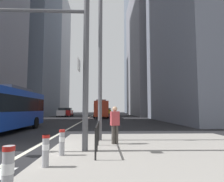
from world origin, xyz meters
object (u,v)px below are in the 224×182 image
car_oncoming_mid (63,112)px  car_receding_near (108,111)px  street_lamp_post (100,40)px  bollard_right (62,141)px  pedestrian_waiting (115,123)px  city_bus_blue_oncoming (0,107)px  car_oncoming_far (68,112)px  traffic_signal_gantry (32,46)px  bollard_front (8,172)px  car_receding_far (104,111)px  city_bus_red_receding (101,108)px  bollard_left (46,149)px

car_oncoming_mid → car_receding_near: (10.13, 18.25, -0.00)m
street_lamp_post → bollard_right: (-1.22, -3.15, -4.66)m
bollard_right → pedestrian_waiting: bearing=47.3°
city_bus_blue_oncoming → car_receding_near: city_bus_blue_oncoming is taller
city_bus_blue_oncoming → pedestrian_waiting: (7.73, -5.12, -0.76)m
street_lamp_post → pedestrian_waiting: (0.70, -1.08, -4.21)m
car_oncoming_far → pedestrian_waiting: car_oncoming_far is taller
city_bus_blue_oncoming → car_oncoming_far: city_bus_blue_oncoming is taller
traffic_signal_gantry → bollard_front: 5.50m
city_bus_blue_oncoming → car_oncoming_mid: city_bus_blue_oncoming is taller
car_oncoming_far → city_bus_blue_oncoming: bearing=-88.7°
car_receding_far → car_oncoming_far: bearing=-121.8°
city_bus_red_receding → bollard_front: size_ratio=11.87×
city_bus_blue_oncoming → traffic_signal_gantry: traffic_signal_gantry is taller
car_oncoming_far → street_lamp_post: street_lamp_post is taller
bollard_front → pedestrian_waiting: bearing=69.6°
bollard_front → bollard_right: size_ratio=1.12×
traffic_signal_gantry → bollard_front: size_ratio=6.61×
car_receding_far → bollard_left: size_ratio=5.18×
city_bus_red_receding → traffic_signal_gantry: traffic_signal_gantry is taller
car_receding_far → street_lamp_post: 46.24m
car_receding_near → bollard_right: bearing=-92.9°
car_oncoming_mid → car_receding_far: same height
car_receding_near → bollard_left: size_ratio=4.80×
city_bus_blue_oncoming → car_receding_far: size_ratio=2.59×
city_bus_red_receding → street_lamp_post: street_lamp_post is taller
traffic_signal_gantry → car_receding_far: bearing=86.7°
bollard_front → city_bus_red_receding: bearing=88.5°
car_oncoming_far → pedestrian_waiting: bearing=-76.3°
city_bus_blue_oncoming → car_oncoming_mid: (-1.62, 28.30, -0.85)m
car_oncoming_mid → bollard_right: 36.26m
car_receding_near → bollard_front: (-2.84, -57.19, -0.31)m
city_bus_red_receding → car_oncoming_mid: (-8.21, 3.42, -0.85)m
bollard_left → bollard_right: size_ratio=1.00×
street_lamp_post → pedestrian_waiting: size_ratio=4.80×
car_oncoming_mid → car_receding_near: same height
traffic_signal_gantry → bollard_right: 3.81m
bollard_left → pedestrian_waiting: bearing=58.7°
car_receding_near → street_lamp_post: size_ratio=0.51×
traffic_signal_gantry → bollard_right: size_ratio=7.37×
city_bus_blue_oncoming → car_oncoming_mid: size_ratio=2.75×
city_bus_blue_oncoming → car_receding_near: bearing=79.6°
bollard_front → pedestrian_waiting: pedestrian_waiting is taller
city_bus_blue_oncoming → car_oncoming_far: bearing=91.3°
car_oncoming_far → bollard_right: car_oncoming_far is taller
car_receding_near → car_oncoming_far: 19.55m
city_bus_blue_oncoming → traffic_signal_gantry: 8.22m
city_bus_blue_oncoming → street_lamp_post: size_ratio=1.42×
car_receding_far → car_oncoming_far: same height
city_bus_red_receding → bollard_left: (-0.94, -33.40, -1.21)m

